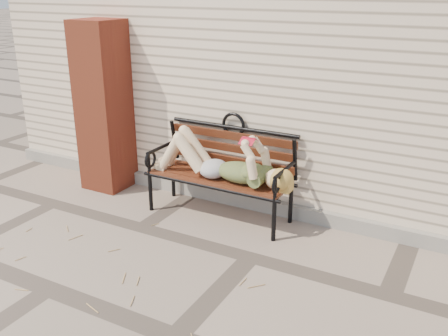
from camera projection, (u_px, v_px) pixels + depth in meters
The scene contains 7 objects.
ground at pixel (251, 257), 4.60m from camera, with size 80.00×80.00×0.00m, color gray.
house_wall at pixel (351, 54), 6.55m from camera, with size 8.00×4.00×3.00m, color beige.
foundation_strip at pixel (289, 210), 5.37m from camera, with size 8.00×0.10×0.15m, color gray.
brick_pillar at pixel (104, 107), 5.89m from camera, with size 0.50×0.50×2.00m, color #963A21.
garden_bench at pixel (223, 161), 5.29m from camera, with size 1.67×0.66×1.08m.
reading_woman at pixel (218, 161), 5.16m from camera, with size 1.58×0.36×0.50m.
straw_scatter at pixel (146, 268), 4.42m from camera, with size 2.70×1.65×0.01m.
Camera 1 is at (1.70, -3.65, 2.39)m, focal length 40.00 mm.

